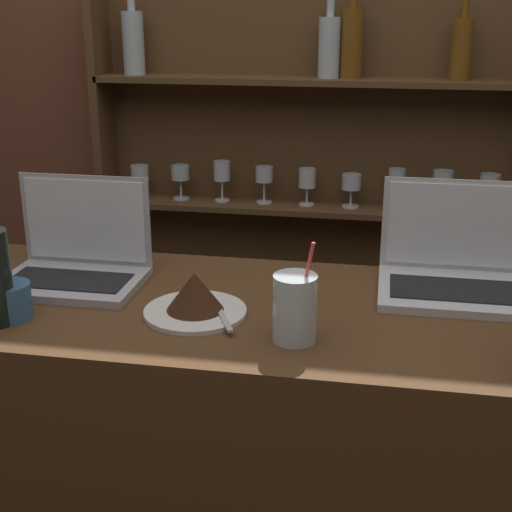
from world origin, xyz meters
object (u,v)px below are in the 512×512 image
Objects in this scene: cake_plate at (195,297)px; water_glass at (295,308)px; laptop_near at (77,259)px; laptop_far at (456,269)px; coffee_cup at (10,301)px.

water_glass is (0.21, -0.08, 0.03)m from cake_plate.
laptop_near is at bearing 157.59° from water_glass.
laptop_near and laptop_far have the same top height.
cake_plate is (-0.53, -0.23, -0.01)m from laptop_far.
laptop_far is (0.84, 0.10, -0.00)m from laptop_near.
cake_plate is at bearing -23.54° from laptop_near.
laptop_far reaches higher than cake_plate.
laptop_near is 0.84m from laptop_far.
coffee_cup is (-0.57, -0.00, -0.03)m from water_glass.
laptop_far is 1.58× the size of cake_plate.
laptop_far is at bearing 23.73° from cake_plate.
laptop_near is 0.93× the size of laptop_far.
laptop_far is at bearing 44.69° from water_glass.
coffee_cup is (-0.36, -0.08, -0.00)m from cake_plate.
water_glass reaches higher than cake_plate.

